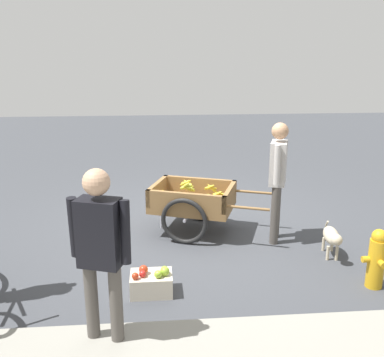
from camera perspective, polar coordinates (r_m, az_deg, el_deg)
ground_plane at (r=6.48m, az=-0.06°, el=-6.18°), size 24.00×24.00×0.00m
fruit_cart at (r=6.13m, az=0.10°, el=-3.14°), size 1.81×1.28×0.74m
vendor_person at (r=5.80m, az=11.14°, el=0.86°), size 0.30×0.52×1.61m
dog at (r=5.71m, az=17.79°, el=-7.25°), size 0.25×0.67×0.40m
fire_hydrant at (r=5.15m, az=22.94°, el=-9.62°), size 0.25×0.25×0.67m
plastic_bucket at (r=7.78m, az=3.34°, el=-1.32°), size 0.27×0.27×0.27m
apple_crate at (r=4.75m, az=-5.29°, el=-13.34°), size 0.44×0.32×0.32m
bystander_person at (r=3.61m, az=-11.88°, el=-8.68°), size 0.50×0.30×1.61m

